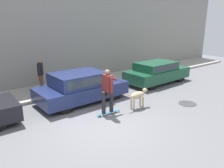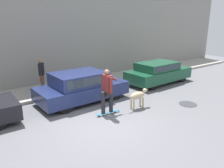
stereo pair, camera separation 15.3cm
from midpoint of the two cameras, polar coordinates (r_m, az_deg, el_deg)
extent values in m
plane|color=slate|center=(7.66, -2.63, -10.60)|extent=(36.00, 36.00, 0.00)
cube|color=gray|center=(12.30, -19.56, 12.37)|extent=(32.00, 0.30, 5.67)
cube|color=#A39E93|center=(11.53, -16.16, -1.58)|extent=(30.00, 2.33, 0.13)
cylinder|color=black|center=(11.07, -4.88, -0.32)|extent=(0.65, 0.21, 0.65)
cylinder|color=black|center=(9.86, 0.25, -2.31)|extent=(0.65, 0.21, 0.65)
cylinder|color=black|center=(9.98, -16.60, -2.79)|extent=(0.65, 0.21, 0.65)
cylinder|color=black|center=(8.62, -12.54, -5.47)|extent=(0.65, 0.21, 0.65)
cube|color=navy|center=(9.76, -8.26, -1.72)|extent=(3.99, 1.89, 0.57)
cube|color=navy|center=(9.53, -9.21, 1.32)|extent=(2.24, 1.67, 0.56)
cube|color=#28333D|center=(8.85, -6.57, 0.46)|extent=(1.94, 0.06, 0.36)
cylinder|color=black|center=(14.26, 12.40, 3.08)|extent=(0.65, 0.22, 0.65)
cylinder|color=black|center=(13.46, 17.11, 1.97)|extent=(0.65, 0.22, 0.65)
cylinder|color=black|center=(12.46, 5.23, 1.53)|extent=(0.65, 0.22, 0.65)
cylinder|color=black|center=(11.52, 10.17, 0.14)|extent=(0.65, 0.22, 0.65)
cube|color=#194C33|center=(12.85, 11.44, 2.50)|extent=(4.05, 1.77, 0.60)
cube|color=#194C33|center=(12.62, 11.11, 4.66)|extent=(2.36, 1.56, 0.43)
cube|color=#28333D|center=(12.16, 13.82, 4.18)|extent=(2.04, 0.07, 0.27)
cylinder|color=tan|center=(9.22, 6.90, -4.49)|extent=(0.07, 0.07, 0.43)
cylinder|color=tan|center=(9.12, 7.61, -4.77)|extent=(0.07, 0.07, 0.43)
cylinder|color=tan|center=(8.90, 4.57, -5.20)|extent=(0.07, 0.07, 0.43)
cylinder|color=tan|center=(8.79, 5.28, -5.50)|extent=(0.07, 0.07, 0.43)
ellipsoid|color=tan|center=(8.89, 6.17, -2.94)|extent=(0.72, 0.30, 0.30)
sphere|color=tan|center=(9.12, 8.08, -1.62)|extent=(0.18, 0.18, 0.18)
cylinder|color=tan|center=(9.18, 8.42, -1.61)|extent=(0.10, 0.08, 0.08)
cylinder|color=tan|center=(8.56, 3.89, -3.01)|extent=(0.29, 0.04, 0.22)
cylinder|color=beige|center=(8.67, 0.35, -7.00)|extent=(0.07, 0.03, 0.07)
cylinder|color=beige|center=(8.56, 0.91, -7.33)|extent=(0.07, 0.03, 0.07)
cylinder|color=beige|center=(8.33, -3.76, -8.05)|extent=(0.07, 0.03, 0.07)
cylinder|color=beige|center=(8.21, -3.23, -8.41)|extent=(0.07, 0.03, 0.07)
cube|color=teal|center=(8.42, -1.39, -7.43)|extent=(1.00, 0.19, 0.02)
cylinder|color=#232328|center=(8.32, -0.69, -4.49)|extent=(0.15, 0.15, 0.85)
cylinder|color=#232328|center=(8.15, -2.74, -4.96)|extent=(0.15, 0.15, 0.85)
cube|color=#232328|center=(8.12, -1.73, -2.47)|extent=(0.21, 0.35, 0.17)
cube|color=maroon|center=(8.00, -1.75, 0.22)|extent=(0.24, 0.44, 0.62)
sphere|color=brown|center=(7.90, -1.78, 3.10)|extent=(0.20, 0.20, 0.20)
cylinder|color=maroon|center=(7.80, -0.73, -0.46)|extent=(0.09, 0.09, 0.59)
cylinder|color=maroon|center=(8.27, -0.99, 1.73)|extent=(0.58, 0.24, 0.34)
cylinder|color=black|center=(8.75, 4.54, -0.41)|extent=(1.24, 0.34, 0.61)
cylinder|color=brown|center=(11.23, -18.37, 0.20)|extent=(0.16, 0.16, 0.78)
cylinder|color=brown|center=(11.40, -18.25, 0.44)|extent=(0.16, 0.16, 0.78)
cube|color=black|center=(11.16, -18.61, 3.65)|extent=(0.40, 0.50, 0.57)
cylinder|color=black|center=(10.90, -18.81, 3.42)|extent=(0.10, 0.10, 0.54)
cylinder|color=black|center=(11.42, -18.43, 4.00)|extent=(0.10, 0.10, 0.54)
sphere|color=#997056|center=(11.09, -18.79, 5.63)|extent=(0.22, 0.22, 0.22)
cube|color=brown|center=(10.98, -18.63, 1.46)|extent=(0.21, 0.28, 0.23)
cylinder|color=#38383D|center=(10.00, 18.68, -4.87)|extent=(0.76, 0.76, 0.01)
camera|label=1|loc=(0.08, -90.49, -0.14)|focal=35.00mm
camera|label=2|loc=(0.08, 89.51, 0.14)|focal=35.00mm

